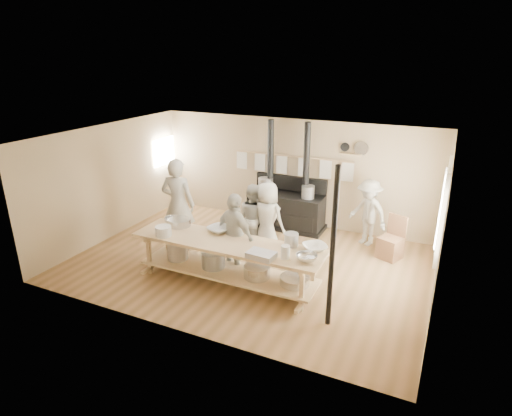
# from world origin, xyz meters

# --- Properties ---
(ground) EXTENTS (7.00, 7.00, 0.00)m
(ground) POSITION_xyz_m (0.00, 0.00, 0.00)
(ground) COLOR brown
(ground) RESTS_ON ground
(room_shell) EXTENTS (7.00, 7.00, 7.00)m
(room_shell) POSITION_xyz_m (0.00, 0.00, 1.62)
(room_shell) COLOR tan
(room_shell) RESTS_ON ground
(window_right) EXTENTS (0.09, 1.50, 1.65)m
(window_right) POSITION_xyz_m (3.47, 0.60, 1.50)
(window_right) COLOR beige
(window_right) RESTS_ON ground
(left_opening) EXTENTS (0.00, 0.90, 0.90)m
(left_opening) POSITION_xyz_m (-3.45, 2.00, 1.60)
(left_opening) COLOR white
(left_opening) RESTS_ON ground
(stove) EXTENTS (1.90, 0.75, 2.60)m
(stove) POSITION_xyz_m (-0.01, 2.12, 0.52)
(stove) COLOR black
(stove) RESTS_ON ground
(towel_rail) EXTENTS (3.00, 0.04, 0.47)m
(towel_rail) POSITION_xyz_m (0.00, 2.40, 1.56)
(towel_rail) COLOR tan
(towel_rail) RESTS_ON ground
(back_wall_shelf) EXTENTS (0.63, 0.14, 0.32)m
(back_wall_shelf) POSITION_xyz_m (1.46, 2.43, 2.00)
(back_wall_shelf) COLOR tan
(back_wall_shelf) RESTS_ON ground
(prep_table) EXTENTS (3.60, 0.90, 0.85)m
(prep_table) POSITION_xyz_m (-0.01, -0.90, 0.52)
(prep_table) COLOR tan
(prep_table) RESTS_ON ground
(support_post) EXTENTS (0.08, 0.08, 2.60)m
(support_post) POSITION_xyz_m (2.05, -1.35, 1.30)
(support_post) COLOR black
(support_post) RESTS_ON ground
(cook_far_left) EXTENTS (0.81, 0.61, 2.02)m
(cook_far_left) POSITION_xyz_m (-1.68, 0.03, 1.01)
(cook_far_left) COLOR beige
(cook_far_left) RESTS_ON ground
(cook_left) EXTENTS (0.90, 0.82, 1.50)m
(cook_left) POSITION_xyz_m (-0.17, 0.60, 0.75)
(cook_left) COLOR beige
(cook_left) RESTS_ON ground
(cook_center) EXTENTS (0.85, 0.63, 1.59)m
(cook_center) POSITION_xyz_m (0.17, 0.56, 0.79)
(cook_center) COLOR beige
(cook_center) RESTS_ON ground
(cook_right) EXTENTS (1.04, 0.72, 1.64)m
(cook_right) POSITION_xyz_m (-0.02, -0.53, 0.82)
(cook_right) COLOR beige
(cook_right) RESTS_ON ground
(cook_by_window) EXTENTS (1.12, 0.95, 1.50)m
(cook_by_window) POSITION_xyz_m (1.98, 1.95, 0.75)
(cook_by_window) COLOR beige
(cook_by_window) RESTS_ON ground
(chair) EXTENTS (0.56, 0.56, 0.92)m
(chair) POSITION_xyz_m (2.59, 1.46, 0.27)
(chair) COLOR brown
(chair) RESTS_ON ground
(bowl_white_a) EXTENTS (0.53, 0.53, 0.10)m
(bowl_white_a) POSITION_xyz_m (-0.35, -0.57, 0.90)
(bowl_white_a) COLOR white
(bowl_white_a) RESTS_ON prep_table
(bowl_steel_a) EXTENTS (0.48, 0.48, 0.11)m
(bowl_steel_a) POSITION_xyz_m (-1.39, -0.57, 0.91)
(bowl_steel_a) COLOR silver
(bowl_steel_a) RESTS_ON prep_table
(bowl_white_b) EXTENTS (0.58, 0.58, 0.10)m
(bowl_white_b) POSITION_xyz_m (1.55, -0.57, 0.90)
(bowl_white_b) COLOR white
(bowl_white_b) RESTS_ON prep_table
(bowl_steel_b) EXTENTS (0.37, 0.37, 0.11)m
(bowl_steel_b) POSITION_xyz_m (1.55, -1.01, 0.91)
(bowl_steel_b) COLOR silver
(bowl_steel_b) RESTS_ON prep_table
(roasting_pan) EXTENTS (0.48, 0.34, 0.10)m
(roasting_pan) POSITION_xyz_m (0.83, -1.23, 0.90)
(roasting_pan) COLOR #B2B2B7
(roasting_pan) RESTS_ON prep_table
(mixing_bowl_large) EXTENTS (0.46, 0.46, 0.14)m
(mixing_bowl_large) POSITION_xyz_m (-1.20, -0.63, 0.92)
(mixing_bowl_large) COLOR silver
(mixing_bowl_large) RESTS_ON prep_table
(bucket_galv) EXTENTS (0.33, 0.33, 0.23)m
(bucket_galv) POSITION_xyz_m (1.11, -0.57, 0.96)
(bucket_galv) COLOR gray
(bucket_galv) RESTS_ON prep_table
(deep_bowl_enamel) EXTENTS (0.36, 0.36, 0.19)m
(deep_bowl_enamel) POSITION_xyz_m (-1.19, -1.17, 0.94)
(deep_bowl_enamel) COLOR white
(deep_bowl_enamel) RESTS_ON prep_table
(pitcher) EXTENTS (0.19, 0.19, 0.23)m
(pitcher) POSITION_xyz_m (1.20, -1.08, 0.97)
(pitcher) COLOR white
(pitcher) RESTS_ON prep_table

